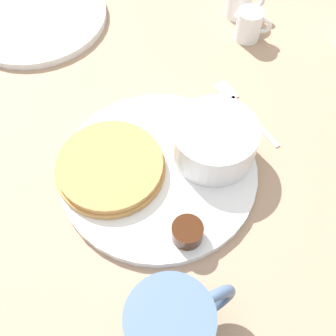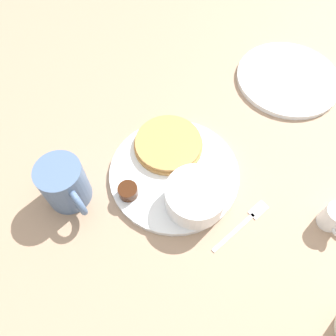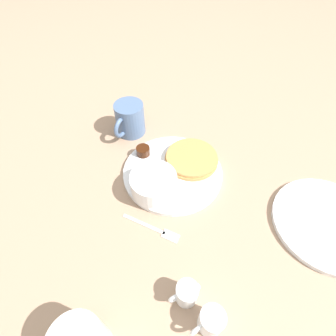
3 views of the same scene
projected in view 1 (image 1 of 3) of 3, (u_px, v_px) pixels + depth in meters
The scene contains 11 objects.
ground_plane at pixel (159, 174), 0.55m from camera, with size 4.00×4.00×0.00m, color #9E7F66.
plate at pixel (159, 171), 0.55m from camera, with size 0.25×0.25×0.01m.
pancake_stack at pixel (110, 167), 0.53m from camera, with size 0.14×0.14×0.02m.
bowl at pixel (214, 140), 0.53m from camera, with size 0.11×0.11×0.05m.
syrup_cup at pixel (187, 232), 0.48m from camera, with size 0.04×0.04×0.02m.
butter_ramekin at pixel (234, 149), 0.54m from camera, with size 0.04×0.04×0.04m.
coffee_mug at pixel (172, 328), 0.40m from camera, with size 0.09×0.10×0.09m.
creamer_pitcher_near at pixel (249, 25), 0.67m from camera, with size 0.06×0.04×0.05m.
creamer_pitcher_far at pixel (242, 0), 0.70m from camera, with size 0.06×0.04×0.06m.
fork at pixel (240, 105), 0.61m from camera, with size 0.12×0.09×0.00m.
far_plate at pixel (35, 17), 0.71m from camera, with size 0.24×0.24×0.01m.
Camera 1 is at (-0.12, 0.26, 0.47)m, focal length 45.00 mm.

